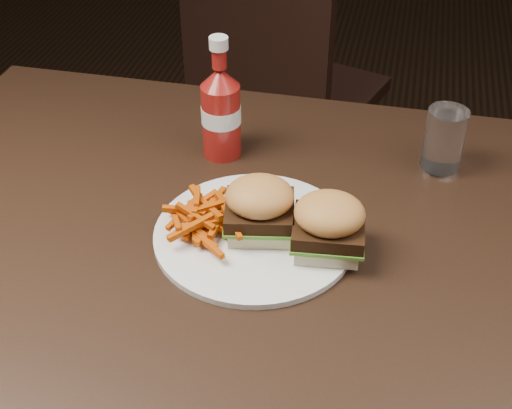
% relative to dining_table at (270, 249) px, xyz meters
% --- Properties ---
extents(dining_table, '(1.20, 0.80, 0.04)m').
position_rel_dining_table_xyz_m(dining_table, '(0.00, 0.00, 0.00)').
color(dining_table, black).
rests_on(dining_table, ground).
extents(chair_far, '(0.53, 0.53, 0.04)m').
position_rel_dining_table_xyz_m(chair_far, '(-0.14, 0.97, -0.30)').
color(chair_far, black).
rests_on(chair_far, ground).
extents(plate, '(0.28, 0.28, 0.01)m').
position_rel_dining_table_xyz_m(plate, '(-0.02, -0.00, 0.03)').
color(plate, white).
rests_on(plate, dining_table).
extents(sandwich_half_a, '(0.10, 0.09, 0.02)m').
position_rel_dining_table_xyz_m(sandwich_half_a, '(-0.02, -0.00, 0.04)').
color(sandwich_half_a, beige).
rests_on(sandwich_half_a, plate).
extents(sandwich_half_b, '(0.09, 0.09, 0.02)m').
position_rel_dining_table_xyz_m(sandwich_half_b, '(0.08, -0.02, 0.04)').
color(sandwich_half_b, beige).
rests_on(sandwich_half_b, plate).
extents(fries_pile, '(0.14, 0.14, 0.04)m').
position_rel_dining_table_xyz_m(fries_pile, '(-0.09, -0.01, 0.05)').
color(fries_pile, '#B46107').
rests_on(fries_pile, plate).
extents(ketchup_bottle, '(0.07, 0.07, 0.12)m').
position_rel_dining_table_xyz_m(ketchup_bottle, '(-0.12, 0.19, 0.08)').
color(ketchup_bottle, maroon).
rests_on(ketchup_bottle, dining_table).
extents(tumbler, '(0.08, 0.08, 0.10)m').
position_rel_dining_table_xyz_m(tumbler, '(0.22, 0.22, 0.08)').
color(tumbler, white).
rests_on(tumbler, dining_table).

